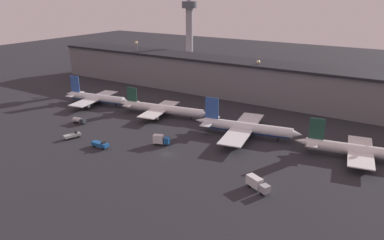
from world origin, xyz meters
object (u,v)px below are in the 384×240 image
object	(u,v)px
airplane_0	(96,98)
airplane_2	(246,128)
airplane_1	(162,109)
service_vehicle_1	(100,144)
airplane_3	(365,151)
service_vehicle_0	(161,140)
control_tower	(189,32)
service_vehicle_4	(72,135)
service_vehicle_3	(79,120)
service_vehicle_2	(257,183)

from	to	relation	value
airplane_0	airplane_2	bearing A→B (deg)	-10.10
airplane_1	service_vehicle_1	bearing A→B (deg)	-96.28
airplane_1	airplane_2	bearing A→B (deg)	-14.23
airplane_1	service_vehicle_1	xyz separation A→B (m)	(2.76, -40.56, -1.85)
airplane_3	service_vehicle_0	xyz separation A→B (m)	(-64.15, -25.51, -1.11)
service_vehicle_0	airplane_2	bearing A→B (deg)	26.54
control_tower	airplane_3	bearing A→B (deg)	-32.58
airplane_1	service_vehicle_0	size ratio (longest dim) A/B	7.10
airplane_0	service_vehicle_4	distance (m)	44.65
airplane_0	airplane_1	bearing A→B (deg)	-5.58
airplane_3	service_vehicle_4	bearing A→B (deg)	-168.43
airplane_2	service_vehicle_0	distance (m)	32.77
airplane_0	service_vehicle_1	size ratio (longest dim) A/B	5.50
airplane_2	control_tower	size ratio (longest dim) A/B	0.84
airplane_0	service_vehicle_3	size ratio (longest dim) A/B	6.46
airplane_3	service_vehicle_4	distance (m)	103.45
airplane_0	control_tower	world-z (taller)	control_tower
service_vehicle_1	service_vehicle_4	distance (m)	15.38
airplane_1	airplane_2	distance (m)	41.63
service_vehicle_1	service_vehicle_4	size ratio (longest dim) A/B	1.02
airplane_0	service_vehicle_4	world-z (taller)	airplane_0
service_vehicle_3	airplane_2	bearing A→B (deg)	10.62
airplane_1	airplane_3	size ratio (longest dim) A/B	0.97
airplane_1	service_vehicle_0	bearing A→B (deg)	-64.59
service_vehicle_2	service_vehicle_3	bearing A→B (deg)	-162.12
airplane_2	service_vehicle_1	distance (m)	54.06
service_vehicle_0	control_tower	world-z (taller)	control_tower
airplane_3	control_tower	bearing A→B (deg)	137.25
airplane_1	service_vehicle_4	size ratio (longest dim) A/B	6.73
control_tower	airplane_1	bearing A→B (deg)	-65.92
control_tower	airplane_0	bearing A→B (deg)	-94.11
airplane_0	airplane_3	world-z (taller)	airplane_0
service_vehicle_2	airplane_2	bearing A→B (deg)	144.70
airplane_0	service_vehicle_0	xyz separation A→B (m)	(57.19, -23.97, -1.14)
airplane_1	service_vehicle_1	world-z (taller)	airplane_1
service_vehicle_2	airplane_3	bearing A→B (deg)	84.38
service_vehicle_1	service_vehicle_3	xyz separation A→B (m)	(-25.78, 13.42, 0.25)
service_vehicle_0	service_vehicle_4	distance (m)	34.41
airplane_2	airplane_3	distance (m)	41.97
service_vehicle_2	control_tower	bearing A→B (deg)	155.64
service_vehicle_4	control_tower	distance (m)	117.30
control_tower	service_vehicle_3	bearing A→B (deg)	-84.61
airplane_3	control_tower	distance (m)	139.84
airplane_3	service_vehicle_2	bearing A→B (deg)	-131.19
airplane_2	service_vehicle_4	size ratio (longest dim) A/B	6.31
airplane_2	control_tower	xyz separation A→B (m)	(-73.96, 75.52, 24.91)
airplane_1	service_vehicle_0	distance (m)	33.23
service_vehicle_3	control_tower	bearing A→B (deg)	85.47
airplane_1	service_vehicle_2	size ratio (longest dim) A/B	5.45
service_vehicle_4	control_tower	world-z (taller)	control_tower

